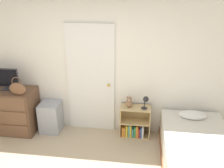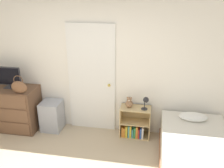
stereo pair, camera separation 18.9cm
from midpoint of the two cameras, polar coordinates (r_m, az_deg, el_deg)
wall_back at (r=4.63m, az=-3.54°, el=4.14°), size 10.00×0.06×2.55m
door_closed at (r=4.66m, az=-3.51°, el=1.10°), size 0.89×0.09×2.06m
dresser at (r=5.22m, az=-20.43°, el=-5.22°), size 0.92×0.56×0.85m
tv at (r=5.02m, az=-21.70°, el=1.52°), size 0.51×0.16×0.41m
handbag at (r=4.71m, az=-19.40°, el=-0.64°), size 0.31×0.10×0.34m
storage_bin at (r=5.04m, az=-12.50°, el=-7.06°), size 0.38×0.39×0.58m
bookshelf at (r=4.77m, az=6.26°, el=-9.42°), size 0.56×0.31×0.59m
teddy_bear at (r=4.56m, az=5.15°, el=-4.32°), size 0.14×0.14×0.21m
desk_lamp at (r=4.47m, az=8.91°, el=-3.88°), size 0.13×0.13×0.25m
bed at (r=4.13m, az=20.01°, el=-15.52°), size 1.07×1.99×0.63m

